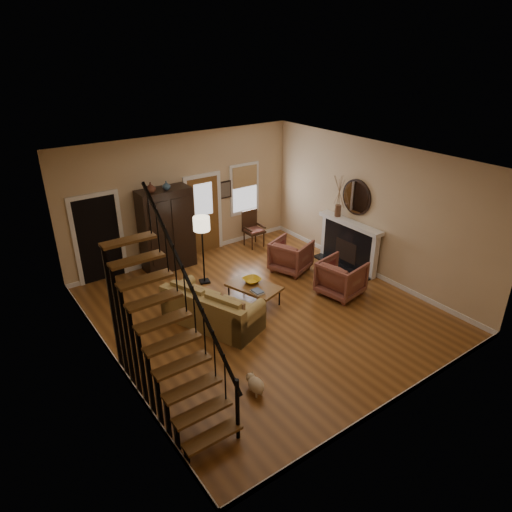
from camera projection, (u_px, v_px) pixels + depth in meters
room at (203, 227)px, 10.38m from camera, size 7.00×7.33×3.30m
staircase at (166, 316)px, 6.85m from camera, size 0.94×2.80×3.20m
fireplace at (350, 240)px, 11.65m from camera, size 0.33×1.95×2.30m
armoire at (167, 229)px, 11.45m from camera, size 1.30×0.60×2.10m
vase_a at (151, 187)px, 10.69m from camera, size 0.24×0.24×0.25m
vase_b at (166, 185)px, 10.90m from camera, size 0.20×0.20×0.21m
sofa at (212, 307)px, 9.38m from camera, size 1.58×2.24×0.77m
coffee_table at (254, 294)px, 10.17m from camera, size 1.00×1.31×0.45m
bowl at (252, 280)px, 10.19m from camera, size 0.40×0.40×0.10m
books at (257, 292)px, 9.78m from camera, size 0.21×0.29×0.05m
armchair_left at (341, 278)px, 10.45m from camera, size 1.07×1.05×0.84m
armchair_right at (291, 256)px, 11.55m from camera, size 1.16×1.15×0.82m
floor_lamp at (203, 251)px, 10.78m from camera, size 0.48×0.48×1.69m
side_chair at (254, 229)px, 12.87m from camera, size 0.54×0.54×1.02m
dog at (256, 386)px, 7.59m from camera, size 0.27×0.43×0.30m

